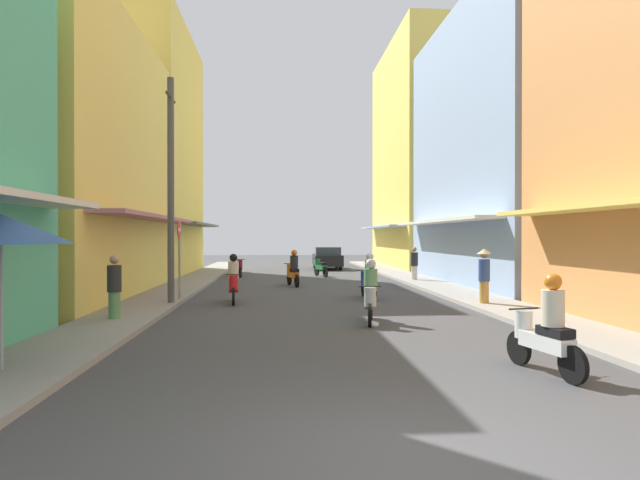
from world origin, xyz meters
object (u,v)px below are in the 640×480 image
Objects in this scene: pedestrian_crossing at (114,289)px; street_sign_no_entry at (179,250)px; motorbike_silver at (370,294)px; motorbike_orange at (293,270)px; motorbike_white at (545,329)px; motorbike_green at (321,267)px; vendor_umbrella at (1,229)px; motorbike_maroon at (238,267)px; motorbike_blue at (369,278)px; utility_pole at (171,190)px; pedestrian_midway at (414,265)px; pedestrian_far at (484,274)px; parked_car at (327,258)px; motorbike_red at (233,281)px.

pedestrian_crossing is 0.63× the size of street_sign_no_entry.
motorbike_orange is (-1.68, 9.92, 0.00)m from motorbike_silver.
motorbike_silver is at bearing 109.96° from motorbike_white.
motorbike_green is 21.20m from vendor_umbrella.
motorbike_maroon is 6.18m from motorbike_orange.
motorbike_maroon is at bearing 116.48° from motorbike_orange.
motorbike_blue is at bearing 81.10° from motorbike_silver.
motorbike_silver is 16.07m from motorbike_maroon.
utility_pole is (0.87, 8.28, 1.32)m from vendor_umbrella.
utility_pole reaches higher than pedestrian_midway.
utility_pole is (-9.51, 0.83, 2.57)m from pedestrian_far.
motorbike_white is 1.09× the size of pedestrian_midway.
motorbike_white and motorbike_orange have the same top height.
motorbike_silver is at bearing -92.21° from parked_car.
motorbike_silver is 7.09m from street_sign_no_entry.
pedestrian_midway is 0.24× the size of utility_pole.
vendor_umbrella is (-7.24, -9.87, 1.55)m from motorbike_blue.
motorbike_silver is at bearing -32.51° from utility_pole.
motorbike_white is 1.02× the size of motorbike_green.
parked_car is at bearing 70.25° from street_sign_no_entry.
utility_pole reaches higher than motorbike_white.
street_sign_no_entry is at bearing 83.92° from vendor_umbrella.
parked_car is (5.28, 6.55, 0.24)m from motorbike_maroon.
motorbike_red is 7.83m from pedestrian_far.
motorbike_red is 1.08× the size of pedestrian_crossing.
vendor_umbrella is at bearing -105.25° from parked_car.
motorbike_green is 13.33m from pedestrian_far.
utility_pole is at bearing 130.54° from motorbike_white.
pedestrian_far is 12.83m from vendor_umbrella.
parked_car is (-1.02, 27.14, 0.04)m from motorbike_white.
motorbike_blue is 1.10× the size of pedestrian_midway.
pedestrian_crossing is (-2.57, -3.89, 0.14)m from motorbike_red.
motorbike_green is 0.66× the size of street_sign_no_entry.
motorbike_blue is 4.62m from motorbike_red.
pedestrian_far is at bearing -56.68° from motorbike_maroon.
street_sign_no_entry is (-7.33, 9.55, 1.01)m from motorbike_white.
pedestrian_crossing is at bearing -112.45° from motorbike_green.
motorbike_orange is at bearing -63.52° from motorbike_maroon.
motorbike_blue reaches higher than motorbike_maroon.
motorbike_blue is at bearing -116.52° from pedestrian_midway.
street_sign_no_entry reaches higher than pedestrian_midway.
pedestrian_midway is 19.48m from vendor_umbrella.
pedestrian_midway is at bearing 57.36° from vendor_umbrella.
pedestrian_crossing is at bearing -97.06° from motorbike_maroon.
motorbike_silver is (3.73, -4.26, 0.00)m from motorbike_red.
motorbike_green is at bearing 67.55° from pedestrian_crossing.
motorbike_white is 9.85m from pedestrian_crossing.
pedestrian_crossing reaches higher than motorbike_green.
motorbike_silver is 7.19m from utility_pole.
motorbike_orange is 0.67× the size of street_sign_no_entry.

